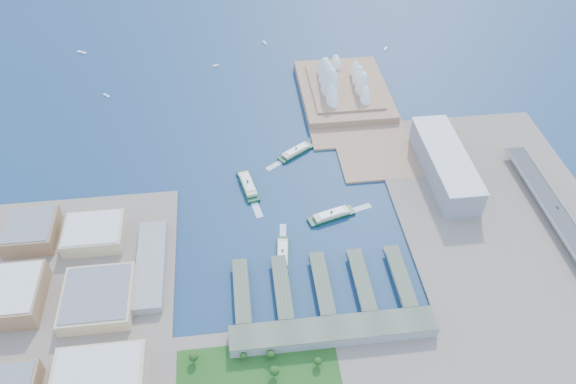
{
  "coord_description": "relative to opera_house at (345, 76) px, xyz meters",
  "views": [
    {
      "loc": [
        -63.38,
        -429.19,
        477.56
      ],
      "look_at": [
        -6.4,
        55.75,
        18.0
      ],
      "focal_mm": 35.0,
      "sensor_mm": 36.0,
      "label": 1
    }
  ],
  "objects": [
    {
      "name": "ground",
      "position": [
        -105.0,
        -280.0,
        -32.0
      ],
      "size": [
        3000.0,
        3000.0,
        0.0
      ],
      "primitive_type": "plane",
      "color": "#0E2545",
      "rests_on": "ground"
    },
    {
      "name": "ferry_d",
      "position": [
        -63.38,
        -254.79,
        -26.59
      ],
      "size": [
        59.01,
        30.17,
        10.82
      ],
      "primitive_type": null,
      "rotation": [
        0.0,
        0.0,
        1.86
      ],
      "color": "#0D3520",
      "rests_on": "ground"
    },
    {
      "name": "east_land",
      "position": [
        135.0,
        -330.0,
        -30.5
      ],
      "size": [
        240.0,
        500.0,
        3.0
      ],
      "primitive_type": "cube",
      "color": "#7B6C5E",
      "rests_on": "ground"
    },
    {
      "name": "west_land",
      "position": [
        -355.0,
        -385.0,
        -30.5
      ],
      "size": [
        220.0,
        390.0,
        3.0
      ],
      "primitive_type": "cube",
      "color": "#7B6C5E",
      "rests_on": "ground"
    },
    {
      "name": "terminal_building",
      "position": [
        -90.0,
        -415.0,
        -23.0
      ],
      "size": [
        200.0,
        28.0,
        12.0
      ],
      "primitive_type": "cube",
      "color": "gray",
      "rests_on": "south_land"
    },
    {
      "name": "ferry_c",
      "position": [
        -127.13,
        -306.67,
        -27.11
      ],
      "size": [
        19.31,
        52.96,
        9.79
      ],
      "primitive_type": null,
      "rotation": [
        0.0,
        0.0,
        3.02
      ],
      "color": "#0D3520",
      "rests_on": "ground"
    },
    {
      "name": "toaster_building",
      "position": [
        90.0,
        -200.0,
        -11.5
      ],
      "size": [
        45.0,
        155.0,
        35.0
      ],
      "primitive_type": "cube",
      "color": "gray",
      "rests_on": "east_land"
    },
    {
      "name": "boat_c",
      "position": [
        97.42,
        128.08,
        -30.67
      ],
      "size": [
        8.94,
        11.9,
        2.65
      ],
      "primitive_type": null,
      "rotation": [
        0.0,
        0.0,
        2.61
      ],
      "color": "white",
      "rests_on": "ground"
    },
    {
      "name": "ferry_b",
      "position": [
        -89.67,
        -131.51,
        -26.86
      ],
      "size": [
        52.75,
        42.07,
        10.29
      ],
      "primitive_type": null,
      "rotation": [
        0.0,
        0.0,
        -0.97
      ],
      "color": "#0D3520",
      "rests_on": "ground"
    },
    {
      "name": "boat_d",
      "position": [
        -415.21,
        176.18,
        -30.54
      ],
      "size": [
        16.95,
        11.91,
        2.93
      ],
      "primitive_type": null,
      "rotation": [
        0.0,
        0.0,
        1.05
      ],
      "color": "white",
      "rests_on": "ground"
    },
    {
      "name": "boat_e",
      "position": [
        -105.6,
        173.05,
        -30.54
      ],
      "size": [
        7.06,
        12.46,
        2.92
      ],
      "primitive_type": null,
      "rotation": [
        0.0,
        0.0,
        0.29
      ],
      "color": "white",
      "rests_on": "ground"
    },
    {
      "name": "ferry_a",
      "position": [
        -158.06,
        -190.54,
        -26.34
      ],
      "size": [
        26.73,
        61.69,
        11.32
      ],
      "primitive_type": null,
      "rotation": [
        0.0,
        0.0,
        0.2
      ],
      "color": "#0D3520",
      "rests_on": "ground"
    },
    {
      "name": "car_c",
      "position": [
        199.0,
        -284.07,
        -16.54
      ],
      "size": [
        1.7,
        4.18,
        1.21
      ],
      "primitive_type": "imported",
      "rotation": [
        0.0,
        0.0,
        3.14
      ],
      "color": "slate",
      "rests_on": "expressway"
    },
    {
      "name": "expressway",
      "position": [
        195.0,
        -340.0,
        -23.07
      ],
      "size": [
        26.0,
        340.0,
        11.85
      ],
      "primitive_type": null,
      "color": "gray",
      "rests_on": "east_land"
    },
    {
      "name": "opera_house",
      "position": [
        0.0,
        0.0,
        0.0
      ],
      "size": [
        134.0,
        180.0,
        58.0
      ],
      "primitive_type": null,
      "color": "white",
      "rests_on": "peninsula"
    },
    {
      "name": "boat_b",
      "position": [
        -191.35,
        106.55,
        -30.65
      ],
      "size": [
        10.53,
        5.55,
        2.7
      ],
      "primitive_type": null,
      "rotation": [
        0.0,
        0.0,
        1.78
      ],
      "color": "white",
      "rests_on": "ground"
    },
    {
      "name": "west_buildings",
      "position": [
        -355.0,
        -350.0,
        -15.5
      ],
      "size": [
        200.0,
        280.0,
        27.0
      ],
      "primitive_type": null,
      "color": "#8E6A47",
      "rests_on": "west_land"
    },
    {
      "name": "ferry_wharves",
      "position": [
        -91.0,
        -355.0,
        -27.35
      ],
      "size": [
        184.0,
        90.0,
        9.3
      ],
      "primitive_type": null,
      "color": "#4C5742",
      "rests_on": "ground"
    },
    {
      "name": "peninsula",
      "position": [
        2.5,
        -20.0,
        -30.5
      ],
      "size": [
        135.0,
        220.0,
        3.0
      ],
      "primitive_type": "cube",
      "color": "#9A7154",
      "rests_on": "ground"
    },
    {
      "name": "boat_a",
      "position": [
        -358.18,
        38.51,
        -30.8
      ],
      "size": [
        11.0,
        11.0,
        2.4
      ],
      "primitive_type": null,
      "rotation": [
        0.0,
        0.0,
        0.79
      ],
      "color": "white",
      "rests_on": "ground"
    }
  ]
}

